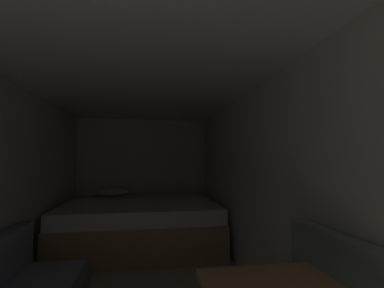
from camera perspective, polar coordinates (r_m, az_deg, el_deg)
name	(u,v)px	position (r m, az deg, el deg)	size (l,w,h in m)	color
wall_back	(143,174)	(5.28, -10.18, -6.16)	(2.48, 0.05, 2.06)	silver
wall_right	(264,188)	(2.77, 14.77, -8.87)	(0.05, 5.44, 2.06)	silver
ceiling_slab	(137,74)	(2.65, -11.31, 13.98)	(2.48, 5.44, 0.05)	white
bed	(141,223)	(4.42, -10.63, -15.91)	(2.26, 1.79, 0.82)	tan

